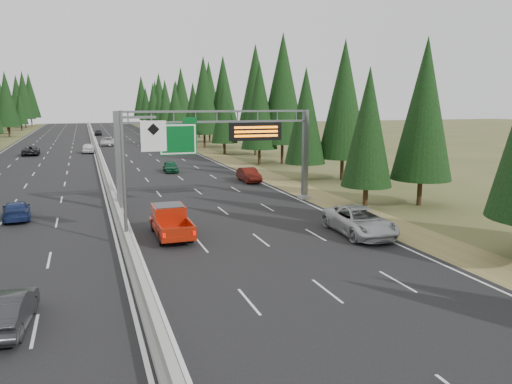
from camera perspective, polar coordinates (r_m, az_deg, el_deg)
road at (r=85.25m, az=-17.58°, el=4.06°), size 32.00×260.00×0.08m
shoulder_right at (r=87.51m, az=-5.83°, el=4.62°), size 3.60×260.00×0.06m
median_barrier at (r=85.21m, az=-17.59°, el=4.31°), size 0.70×260.00×0.85m
sign_gantry at (r=41.31m, az=-3.55°, el=5.68°), size 16.75×0.98×7.80m
hov_sign_pole at (r=30.13m, az=-13.82°, el=2.66°), size 2.80×0.50×8.00m
tree_row_right at (r=85.41m, az=-2.43°, el=10.75°), size 11.49×241.95×18.76m
silver_minivan at (r=32.98m, az=11.76°, el=-3.27°), size 3.25×6.49×1.76m
red_pickup at (r=32.62m, az=-9.83°, el=-3.06°), size 2.07×5.81×1.89m
car_ahead_green at (r=62.00m, az=-9.75°, el=2.89°), size 1.76×4.04×1.35m
car_ahead_dkred at (r=53.62m, az=-0.81°, el=1.97°), size 1.57×4.50×1.48m
car_ahead_dkgrey at (r=99.27m, az=-12.51°, el=5.51°), size 2.04×4.63×1.32m
car_ahead_white at (r=102.85m, az=-16.60°, el=5.55°), size 3.08×5.85×1.57m
car_ahead_far at (r=134.85m, az=-17.59°, el=6.50°), size 2.10×4.47×1.48m
car_onc_near at (r=21.49m, az=-26.56°, el=-12.02°), size 1.95×4.52×1.45m
car_onc_blue at (r=40.45m, az=-25.71°, el=-1.90°), size 2.32×4.77×1.34m
car_onc_white at (r=88.82m, az=-18.65°, el=4.79°), size 2.12×4.91×1.65m
car_onc_far at (r=88.46m, az=-24.34°, el=4.36°), size 2.70×5.58×1.53m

